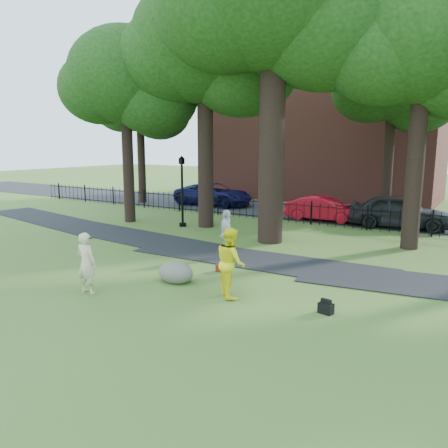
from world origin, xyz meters
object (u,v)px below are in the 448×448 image
Objects in this scene: woman at (86,263)px; man at (231,262)px; red_sedan at (324,209)px; boulder at (176,271)px; lamppost at (182,192)px.

woman is 4.22m from man.
red_sedan is at bearing -37.94° from man.
boulder is at bearing 177.41° from red_sedan.
lamppost reaches higher than man.
boulder is at bearing -129.41° from woman.
woman is at bearing -124.74° from boulder.
man reaches higher than red_sedan.
man is at bearing -173.42° from red_sedan.
boulder is (1.53, 2.21, -0.56)m from woman.
woman is 0.43× the size of red_sedan.
lamppost is at bearing -72.39° from woman.
boulder is at bearing 38.13° from man.
woman is at bearing -59.07° from lamppost.
lamppost is (-7.75, 7.86, 0.82)m from man.
lamppost reaches higher than woman.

